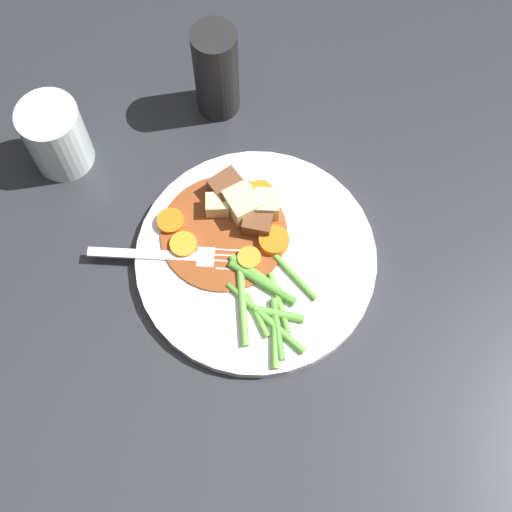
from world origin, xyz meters
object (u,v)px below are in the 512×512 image
fork (177,256)px  pepper_mill (216,72)px  carrot_slice_0 (247,257)px  carrot_slice_1 (183,245)px  meat_chunk_1 (257,224)px  meat_chunk_0 (227,188)px  dinner_plate (256,259)px  carrot_slice_3 (276,243)px  potato_chunk_1 (214,208)px  potato_chunk_2 (242,204)px  carrot_slice_4 (171,222)px  carrot_slice_2 (260,194)px  potato_chunk_0 (267,205)px  water_glass (56,136)px

fork → pepper_mill: (0.13, -0.15, 0.04)m
carrot_slice_0 → carrot_slice_1: size_ratio=0.86×
meat_chunk_1 → meat_chunk_0: bearing=0.1°
meat_chunk_0 → dinner_plate: bearing=165.2°
carrot_slice_3 → potato_chunk_1: (0.07, 0.03, 0.01)m
potato_chunk_2 → carrot_slice_4: bearing=63.8°
meat_chunk_0 → fork: bearing=107.3°
carrot_slice_0 → fork: (0.05, 0.06, -0.00)m
carrot_slice_2 → potato_chunk_0: bearing=164.8°
potato_chunk_2 → fork: (-0.00, 0.09, -0.01)m
carrot_slice_0 → water_glass: (0.23, 0.08, 0.02)m
meat_chunk_1 → water_glass: 0.24m
carrot_slice_2 → fork: bearing=91.7°
carrot_slice_3 → water_glass: size_ratio=0.37×
carrot_slice_0 → carrot_slice_3: (-0.01, -0.03, 0.00)m
potato_chunk_2 → potato_chunk_0: bearing=-126.8°
fork → carrot_slice_3: bearing=-120.3°
carrot_slice_0 → carrot_slice_1: carrot_slice_0 is taller
carrot_slice_4 → potato_chunk_0: size_ratio=1.05×
carrot_slice_3 → potato_chunk_0: size_ratio=1.17×
pepper_mill → water_glass: bearing=74.9°
carrot_slice_1 → fork: carrot_slice_1 is taller
carrot_slice_0 → meat_chunk_1: (0.02, -0.03, 0.01)m
potato_chunk_1 → pepper_mill: 0.15m
dinner_plate → meat_chunk_1: bearing=-40.0°
meat_chunk_0 → carrot_slice_3: bearing=-177.5°
dinner_plate → carrot_slice_1: 0.08m
carrot_slice_3 → dinner_plate: bearing=83.7°
potato_chunk_0 → meat_chunk_1: size_ratio=0.93×
potato_chunk_0 → pepper_mill: pepper_mill is taller
dinner_plate → pepper_mill: (0.18, -0.09, 0.05)m
carrot_slice_0 → carrot_slice_2: (0.05, -0.06, -0.00)m
potato_chunk_0 → fork: bearing=82.3°
fork → meat_chunk_1: bearing=-106.4°
potato_chunk_1 → water_glass: water_glass is taller
potato_chunk_1 → potato_chunk_2: potato_chunk_2 is taller
carrot_slice_3 → meat_chunk_1: meat_chunk_1 is taller
dinner_plate → pepper_mill: bearing=-25.2°
carrot_slice_4 → meat_chunk_0: meat_chunk_0 is taller
meat_chunk_0 → water_glass: bearing=36.1°
carrot_slice_4 → potato_chunk_2: bearing=-116.2°
potato_chunk_1 → pepper_mill: (0.12, -0.09, 0.03)m
potato_chunk_2 → carrot_slice_3: bearing=-176.9°
meat_chunk_1 → potato_chunk_0: bearing=-62.9°
carrot_slice_3 → potato_chunk_2: size_ratio=0.91×
water_glass → pepper_mill: 0.19m
carrot_slice_0 → carrot_slice_3: bearing=-100.1°
dinner_plate → carrot_slice_1: (0.06, 0.05, 0.01)m
carrot_slice_3 → pepper_mill: (0.19, -0.06, 0.04)m
carrot_slice_2 → meat_chunk_1: size_ratio=0.97×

